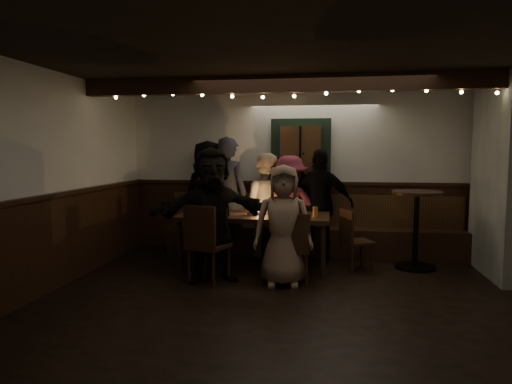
% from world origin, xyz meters
% --- Properties ---
extents(room, '(6.02, 5.01, 2.62)m').
position_xyz_m(room, '(1.07, 1.42, 1.07)').
color(room, black).
rests_on(room, ground).
extents(dining_table, '(2.11, 0.90, 0.91)m').
position_xyz_m(dining_table, '(-0.79, 1.40, 0.69)').
color(dining_table, black).
rests_on(dining_table, ground).
extents(chair_near_left, '(0.56, 0.56, 0.99)m').
position_xyz_m(chair_near_left, '(-1.25, 0.50, 0.56)').
color(chair_near_left, black).
rests_on(chair_near_left, ground).
extents(chair_near_right, '(0.46, 0.46, 0.89)m').
position_xyz_m(chair_near_right, '(-0.18, 0.65, 0.50)').
color(chair_near_right, black).
rests_on(chair_near_right, ground).
extents(chair_end, '(0.50, 0.50, 0.83)m').
position_xyz_m(chair_end, '(0.58, 1.48, 0.47)').
color(chair_end, black).
rests_on(chair_end, ground).
extents(high_top, '(0.68, 0.68, 1.09)m').
position_xyz_m(high_top, '(1.46, 1.68, 0.69)').
color(high_top, black).
rests_on(high_top, ground).
extents(person_a, '(0.98, 0.74, 1.80)m').
position_xyz_m(person_a, '(-1.64, 2.15, 0.90)').
color(person_a, black).
rests_on(person_a, ground).
extents(person_b, '(0.78, 0.64, 1.86)m').
position_xyz_m(person_b, '(-1.32, 2.13, 0.93)').
color(person_b, '#272833').
rests_on(person_b, ground).
extents(person_c, '(0.80, 0.63, 1.61)m').
position_xyz_m(person_c, '(-0.73, 2.09, 0.80)').
color(person_c, beige).
rests_on(person_c, ground).
extents(person_d, '(1.08, 0.71, 1.57)m').
position_xyz_m(person_d, '(-0.34, 2.03, 0.79)').
color(person_d, maroon).
rests_on(person_d, ground).
extents(person_e, '(1.02, 0.52, 1.67)m').
position_xyz_m(person_e, '(0.13, 2.06, 0.84)').
color(person_e, black).
rests_on(person_e, ground).
extents(person_f, '(1.65, 1.05, 1.70)m').
position_xyz_m(person_f, '(-1.20, 0.66, 0.85)').
color(person_f, black).
rests_on(person_f, ground).
extents(person_g, '(0.77, 0.55, 1.48)m').
position_xyz_m(person_g, '(-0.29, 0.60, 0.74)').
color(person_g, '#886A55').
rests_on(person_g, ground).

